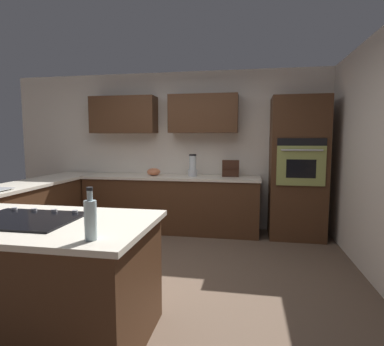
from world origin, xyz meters
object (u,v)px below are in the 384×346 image
mixing_bowl (154,172)px  spice_rack (231,168)px  blender (193,167)px  wall_oven (297,168)px  second_bottle (91,219)px  cooktop (25,219)px

mixing_bowl → spice_rack: 1.25m
mixing_bowl → blender: bearing=180.0°
wall_oven → second_bottle: size_ratio=6.72×
mixing_bowl → spice_rack: (-1.25, -0.05, 0.07)m
mixing_bowl → second_bottle: bearing=100.8°
wall_oven → second_bottle: 3.61m
cooktop → blender: bearing=-104.1°
wall_oven → cooktop: size_ratio=2.78×
spice_rack → blender: bearing=5.0°
cooktop → mixing_bowl: size_ratio=3.48×
wall_oven → spice_rack: 1.00m
wall_oven → mixing_bowl: (2.25, -0.03, -0.10)m
wall_oven → blender: 1.60m
second_bottle → wall_oven: bearing=-116.8°
wall_oven → cooktop: 3.72m
cooktop → mixing_bowl: 2.92m
spice_rack → second_bottle: (0.63, 3.31, -0.00)m
second_bottle → mixing_bowl: bearing=-79.2°
spice_rack → second_bottle: bearing=79.3°
cooktop → spice_rack: 3.26m
blender → spice_rack: blender is taller
mixing_bowl → spice_rack: bearing=-177.6°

